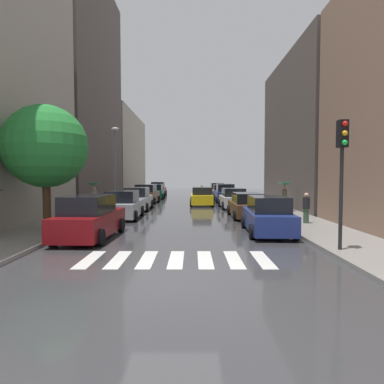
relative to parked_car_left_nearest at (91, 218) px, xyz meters
name	(u,v)px	position (x,y,z in m)	size (l,w,h in m)	color
ground_plane	(189,203)	(3.79, 18.36, -0.86)	(28.00, 72.00, 0.04)	#37373A
sidewalk_left	(122,202)	(-2.71, 18.36, -0.76)	(3.00, 72.00, 0.15)	gray
sidewalk_right	(255,202)	(10.29, 18.36, -0.76)	(3.00, 72.00, 0.15)	gray
crosswalk_stripes	(178,259)	(3.79, -3.50, -0.83)	(5.85, 2.20, 0.01)	silver
building_left_mid	(75,90)	(-7.21, 18.49, 10.09)	(6.00, 15.13, 21.86)	#564C47
building_left_far	(118,154)	(-7.21, 36.35, 5.09)	(6.00, 19.24, 11.86)	#9E9384
building_right_mid	(322,133)	(14.79, 13.45, 5.30)	(6.00, 13.97, 12.28)	#564C47
parked_car_left_nearest	(91,218)	(0.00, 0.00, 0.00)	(2.18, 4.70, 1.81)	maroon
parked_car_left_second	(124,205)	(0.04, 6.39, -0.04)	(2.17, 4.20, 1.72)	#B2B7BF
parked_car_left_third	(139,199)	(0.06, 11.64, -0.03)	(2.02, 4.65, 1.73)	#B2B7BF
parked_car_left_fourth	(148,194)	(-0.12, 17.83, 0.00)	(2.31, 4.19, 1.81)	brown
parked_car_left_fifth	(156,192)	(0.00, 23.83, -0.05)	(2.19, 4.11, 1.68)	#0C4C2D
parked_car_left_sixth	(160,189)	(-0.21, 29.88, 0.00)	(2.03, 4.09, 1.82)	maroon
parked_car_right_nearest	(269,216)	(7.71, 1.16, -0.05)	(2.14, 4.57, 1.70)	navy
parked_car_right_second	(248,206)	(7.71, 6.82, -0.10)	(2.10, 4.52, 1.56)	brown
parked_car_right_third	(235,199)	(7.61, 12.79, -0.08)	(2.19, 4.05, 1.63)	silver
parked_car_right_fourth	(226,194)	(7.58, 19.20, 0.00)	(2.04, 4.77, 1.82)	navy
parked_car_right_fifth	(222,192)	(7.65, 25.21, -0.09)	(2.09, 4.80, 1.59)	#474C51
parked_car_right_sixth	(219,189)	(7.71, 31.11, -0.07)	(2.15, 4.22, 1.65)	maroon
taxi_midroad	(203,197)	(5.14, 15.51, -0.07)	(2.09, 4.53, 1.81)	yellow
pedestrian_foreground	(96,191)	(-2.51, 9.01, 0.74)	(0.96, 0.96, 1.99)	#38513D
pedestrian_by_kerb	(308,207)	(10.24, 3.39, 0.13)	(0.36, 0.36, 1.59)	#38513D
pedestrian_far_side	(286,190)	(10.80, 9.41, 0.80)	(1.06, 1.06, 2.02)	gray
street_tree_left	(47,147)	(-2.45, 1.49, 3.11)	(3.79, 3.79, 5.71)	#513823
traffic_light_right_corner	(344,155)	(9.24, -2.77, 2.45)	(0.30, 0.42, 4.30)	black
lamp_post_left	(117,161)	(-1.76, 12.28, 2.97)	(0.60, 0.28, 6.28)	#595B60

